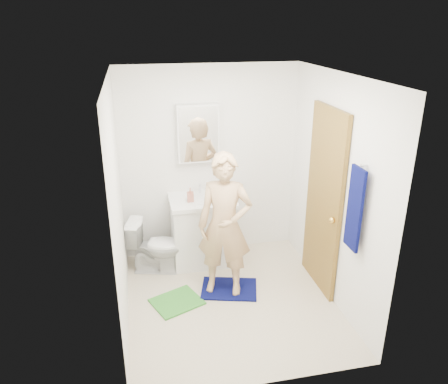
{
  "coord_description": "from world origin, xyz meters",
  "views": [
    {
      "loc": [
        -0.9,
        -3.89,
        2.87
      ],
      "look_at": [
        -0.02,
        0.25,
        1.18
      ],
      "focal_mm": 35.0,
      "sensor_mm": 36.0,
      "label": 1
    }
  ],
  "objects_px": {
    "towel": "(355,209)",
    "vanity_cabinet": "(203,232)",
    "soap_dispenser": "(190,195)",
    "toothbrush_cup": "(225,191)",
    "toilet": "(156,246)",
    "man": "(225,226)",
    "medicine_cabinet": "(198,133)"
  },
  "relations": [
    {
      "from": "toothbrush_cup",
      "to": "towel",
      "type": "bearing_deg",
      "value": -60.4
    },
    {
      "from": "medicine_cabinet",
      "to": "man",
      "type": "bearing_deg",
      "value": -82.54
    },
    {
      "from": "toilet",
      "to": "soap_dispenser",
      "type": "bearing_deg",
      "value": -68.56
    },
    {
      "from": "vanity_cabinet",
      "to": "soap_dispenser",
      "type": "xyz_separation_m",
      "value": [
        -0.15,
        -0.06,
        0.54
      ]
    },
    {
      "from": "towel",
      "to": "man",
      "type": "bearing_deg",
      "value": 144.22
    },
    {
      "from": "toothbrush_cup",
      "to": "man",
      "type": "bearing_deg",
      "value": -102.52
    },
    {
      "from": "towel",
      "to": "toilet",
      "type": "distance_m",
      "value": 2.42
    },
    {
      "from": "toothbrush_cup",
      "to": "toilet",
      "type": "bearing_deg",
      "value": -168.57
    },
    {
      "from": "vanity_cabinet",
      "to": "man",
      "type": "xyz_separation_m",
      "value": [
        0.12,
        -0.72,
        0.42
      ]
    },
    {
      "from": "soap_dispenser",
      "to": "man",
      "type": "bearing_deg",
      "value": -67.47
    },
    {
      "from": "soap_dispenser",
      "to": "man",
      "type": "xyz_separation_m",
      "value": [
        0.28,
        -0.66,
        -0.11
      ]
    },
    {
      "from": "towel",
      "to": "man",
      "type": "xyz_separation_m",
      "value": [
        -1.06,
        0.76,
        -0.43
      ]
    },
    {
      "from": "medicine_cabinet",
      "to": "towel",
      "type": "xyz_separation_m",
      "value": [
        1.18,
        -1.71,
        -0.35
      ]
    },
    {
      "from": "medicine_cabinet",
      "to": "soap_dispenser",
      "type": "height_order",
      "value": "medicine_cabinet"
    },
    {
      "from": "man",
      "to": "toothbrush_cup",
      "type": "bearing_deg",
      "value": 97.76
    },
    {
      "from": "vanity_cabinet",
      "to": "towel",
      "type": "height_order",
      "value": "towel"
    },
    {
      "from": "vanity_cabinet",
      "to": "soap_dispenser",
      "type": "relative_size",
      "value": 4.68
    },
    {
      "from": "vanity_cabinet",
      "to": "medicine_cabinet",
      "type": "distance_m",
      "value": 1.22
    },
    {
      "from": "vanity_cabinet",
      "to": "towel",
      "type": "xyz_separation_m",
      "value": [
        1.18,
        -1.48,
        0.85
      ]
    },
    {
      "from": "towel",
      "to": "toilet",
      "type": "height_order",
      "value": "towel"
    },
    {
      "from": "medicine_cabinet",
      "to": "soap_dispenser",
      "type": "bearing_deg",
      "value": -117.93
    },
    {
      "from": "towel",
      "to": "vanity_cabinet",
      "type": "bearing_deg",
      "value": 128.47
    },
    {
      "from": "toilet",
      "to": "soap_dispenser",
      "type": "relative_size",
      "value": 3.87
    },
    {
      "from": "medicine_cabinet",
      "to": "man",
      "type": "distance_m",
      "value": 1.23
    },
    {
      "from": "soap_dispenser",
      "to": "toothbrush_cup",
      "type": "distance_m",
      "value": 0.47
    },
    {
      "from": "toilet",
      "to": "toothbrush_cup",
      "type": "relative_size",
      "value": 4.95
    },
    {
      "from": "toothbrush_cup",
      "to": "man",
      "type": "height_order",
      "value": "man"
    },
    {
      "from": "vanity_cabinet",
      "to": "toothbrush_cup",
      "type": "bearing_deg",
      "value": 12.19
    },
    {
      "from": "soap_dispenser",
      "to": "toothbrush_cup",
      "type": "bearing_deg",
      "value": 15.48
    },
    {
      "from": "toilet",
      "to": "toothbrush_cup",
      "type": "distance_m",
      "value": 1.07
    },
    {
      "from": "vanity_cabinet",
      "to": "toothbrush_cup",
      "type": "distance_m",
      "value": 0.59
    },
    {
      "from": "vanity_cabinet",
      "to": "toothbrush_cup",
      "type": "relative_size",
      "value": 5.99
    }
  ]
}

